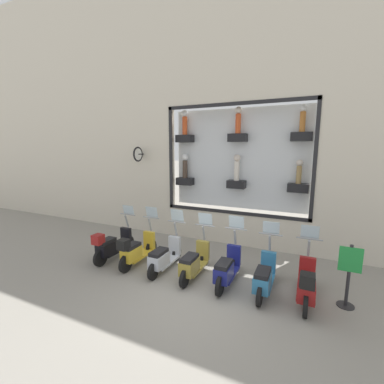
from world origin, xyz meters
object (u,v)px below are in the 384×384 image
(scooter_yellow_5, at_px, (136,250))
(scooter_black_6, at_px, (112,245))
(scooter_navy_2, at_px, (227,269))
(shop_sign_post, at_px, (349,275))
(scooter_olive_3, at_px, (194,262))
(scooter_teal_1, at_px, (264,277))
(scooter_silver_4, at_px, (164,257))
(scooter_red_0, at_px, (307,284))

(scooter_yellow_5, height_order, scooter_black_6, scooter_yellow_5)
(scooter_navy_2, distance_m, scooter_black_6, 3.71)
(scooter_yellow_5, bearing_deg, shop_sign_post, -87.28)
(scooter_olive_3, bearing_deg, scooter_black_6, 91.16)
(scooter_navy_2, xyz_separation_m, scooter_olive_3, (-0.00, 0.93, -0.01))
(scooter_yellow_5, bearing_deg, scooter_teal_1, -89.14)
(scooter_olive_3, height_order, scooter_silver_4, scooter_silver_4)
(scooter_red_0, bearing_deg, scooter_navy_2, 87.98)
(scooter_silver_4, height_order, scooter_black_6, scooter_silver_4)
(scooter_olive_3, xyz_separation_m, shop_sign_post, (0.20, -3.60, 0.33))
(scooter_red_0, height_order, scooter_teal_1, scooter_red_0)
(scooter_red_0, xyz_separation_m, scooter_teal_1, (0.06, 0.93, -0.05))
(scooter_olive_3, xyz_separation_m, scooter_yellow_5, (-0.06, 1.85, 0.06))
(scooter_navy_2, bearing_deg, scooter_yellow_5, 91.25)
(scooter_red_0, distance_m, scooter_silver_4, 3.71)
(scooter_olive_3, relative_size, shop_sign_post, 1.26)
(scooter_teal_1, relative_size, scooter_olive_3, 1.00)
(scooter_olive_3, bearing_deg, scooter_navy_2, -89.76)
(scooter_teal_1, distance_m, scooter_black_6, 4.63)
(scooter_olive_3, distance_m, scooter_silver_4, 0.93)
(scooter_red_0, xyz_separation_m, scooter_black_6, (0.01, 5.56, 0.01))
(scooter_silver_4, height_order, scooter_yellow_5, scooter_silver_4)
(shop_sign_post, bearing_deg, scooter_yellow_5, 92.72)
(scooter_navy_2, bearing_deg, shop_sign_post, -85.76)
(shop_sign_post, bearing_deg, scooter_silver_4, 92.55)
(scooter_olive_3, distance_m, shop_sign_post, 3.62)
(scooter_red_0, relative_size, scooter_olive_3, 1.00)
(scooter_silver_4, bearing_deg, shop_sign_post, -87.45)
(scooter_yellow_5, bearing_deg, scooter_silver_4, -86.47)
(scooter_black_6, bearing_deg, scooter_yellow_5, -90.04)
(scooter_navy_2, relative_size, scooter_yellow_5, 1.00)
(shop_sign_post, bearing_deg, scooter_teal_1, 96.66)
(scooter_silver_4, xyz_separation_m, shop_sign_post, (0.20, -4.52, 0.34))
(scooter_black_6, bearing_deg, scooter_silver_4, -88.25)
(scooter_yellow_5, height_order, shop_sign_post, scooter_yellow_5)
(scooter_navy_2, xyz_separation_m, scooter_silver_4, (-0.00, 1.85, -0.01))
(scooter_teal_1, bearing_deg, scooter_yellow_5, 90.86)
(scooter_silver_4, bearing_deg, scooter_black_6, 91.75)
(scooter_teal_1, xyz_separation_m, scooter_yellow_5, (-0.06, 3.71, 0.06))
(scooter_teal_1, relative_size, scooter_black_6, 0.99)
(scooter_navy_2, bearing_deg, scooter_black_6, 90.93)
(scooter_silver_4, bearing_deg, scooter_red_0, -90.95)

